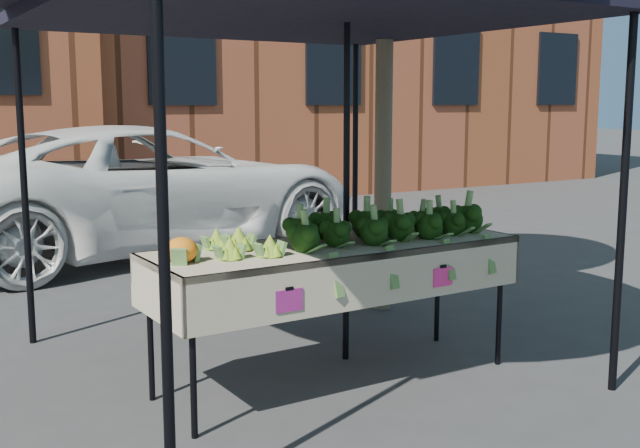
{
  "coord_description": "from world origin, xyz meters",
  "views": [
    {
      "loc": [
        -2.44,
        -4.06,
        1.77
      ],
      "look_at": [
        0.16,
        0.2,
        1.0
      ],
      "focal_mm": 43.75,
      "sensor_mm": 36.0,
      "label": 1
    }
  ],
  "objects_px": {
    "canopy": "(296,165)",
    "street_tree": "(384,62)",
    "vehicle": "(140,21)",
    "table": "(336,313)"
  },
  "relations": [
    {
      "from": "canopy",
      "to": "street_tree",
      "type": "xyz_separation_m",
      "value": [
        1.37,
        0.91,
        0.75
      ]
    },
    {
      "from": "vehicle",
      "to": "street_tree",
      "type": "xyz_separation_m",
      "value": [
        0.82,
        -3.76,
        -0.62
      ]
    },
    {
      "from": "table",
      "to": "street_tree",
      "type": "distance_m",
      "value": 2.51
    },
    {
      "from": "canopy",
      "to": "street_tree",
      "type": "relative_size",
      "value": 0.74
    },
    {
      "from": "table",
      "to": "canopy",
      "type": "bearing_deg",
      "value": 97.17
    },
    {
      "from": "table",
      "to": "street_tree",
      "type": "height_order",
      "value": "street_tree"
    },
    {
      "from": "canopy",
      "to": "street_tree",
      "type": "height_order",
      "value": "street_tree"
    },
    {
      "from": "street_tree",
      "to": "table",
      "type": "bearing_deg",
      "value": -134.77
    },
    {
      "from": "canopy",
      "to": "street_tree",
      "type": "distance_m",
      "value": 1.81
    },
    {
      "from": "vehicle",
      "to": "street_tree",
      "type": "distance_m",
      "value": 3.9
    }
  ]
}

